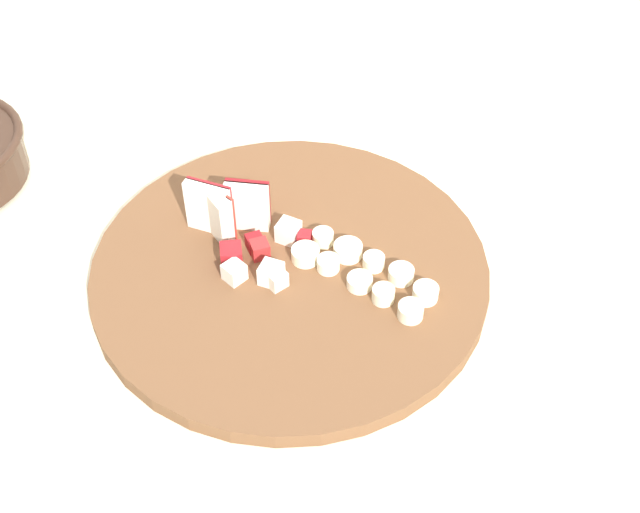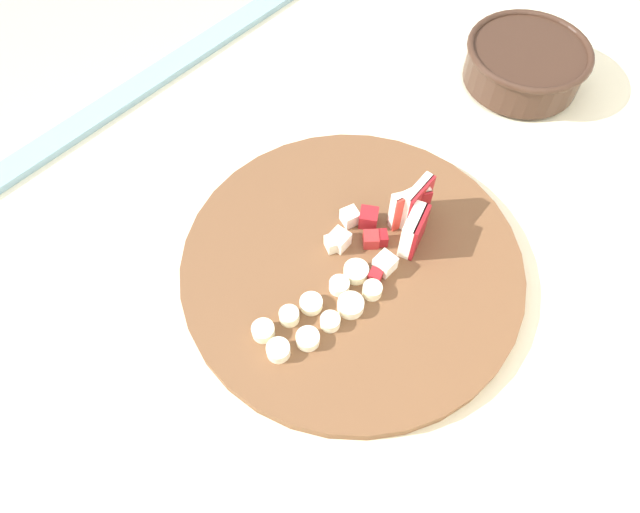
% 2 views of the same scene
% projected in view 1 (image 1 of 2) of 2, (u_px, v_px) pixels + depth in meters
% --- Properties ---
extents(tile_backsplash, '(2.40, 0.04, 1.51)m').
position_uv_depth(tile_backsplash, '(392.00, 205.00, 1.20)').
color(tile_backsplash, silver).
rests_on(tile_backsplash, ground).
extents(cutting_board, '(0.40, 0.40, 0.02)m').
position_uv_depth(cutting_board, '(290.00, 271.00, 0.88)').
color(cutting_board, brown).
rests_on(cutting_board, tiled_countertop).
extents(apple_wedge_fan, '(0.08, 0.06, 0.06)m').
position_uv_depth(apple_wedge_fan, '(225.00, 209.00, 0.89)').
color(apple_wedge_fan, maroon).
rests_on(apple_wedge_fan, cutting_board).
extents(apple_dice_pile, '(0.08, 0.10, 0.02)m').
position_uv_depth(apple_dice_pile, '(262.00, 256.00, 0.87)').
color(apple_dice_pile, white).
rests_on(apple_dice_pile, cutting_board).
extents(banana_slice_rows, '(0.15, 0.08, 0.01)m').
position_uv_depth(banana_slice_rows, '(364.00, 271.00, 0.86)').
color(banana_slice_rows, beige).
rests_on(banana_slice_rows, cutting_board).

